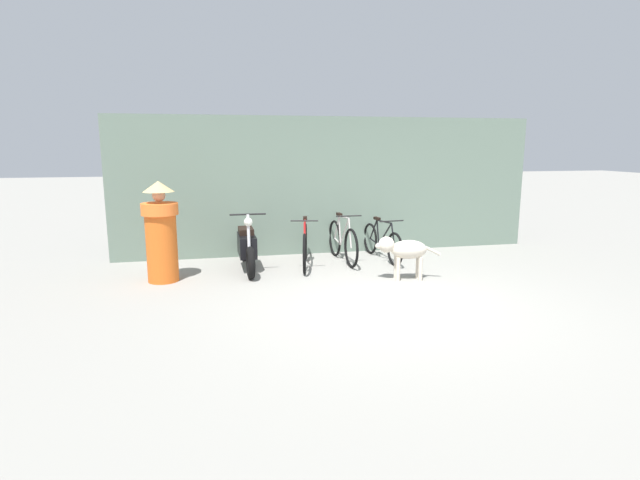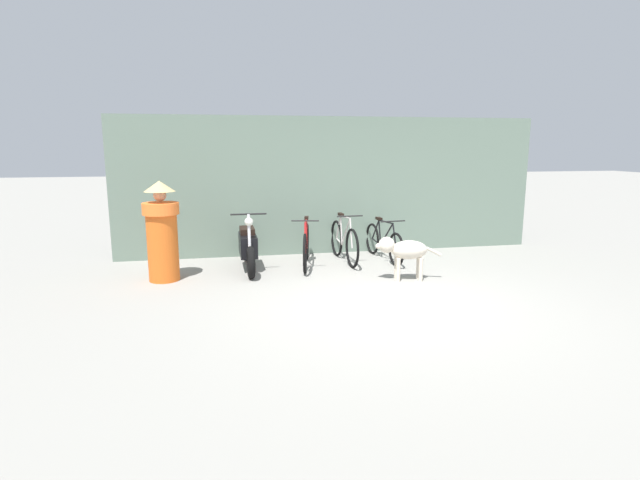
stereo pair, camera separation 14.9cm
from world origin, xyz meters
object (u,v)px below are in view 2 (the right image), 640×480
at_px(bicycle_0, 306,246).
at_px(stray_dog, 404,250).
at_px(bicycle_2, 384,242).
at_px(motorcycle, 248,247).
at_px(bicycle_1, 344,242).
at_px(person_in_robes, 162,231).

bearing_deg(bicycle_0, stray_dog, 58.73).
relative_size(bicycle_2, motorcycle, 0.92).
xyz_separation_m(bicycle_1, bicycle_2, (0.75, -0.00, -0.04)).
relative_size(bicycle_0, motorcycle, 0.94).
bearing_deg(stray_dog, bicycle_0, -34.19).
bearing_deg(person_in_robes, bicycle_1, 176.79).
bearing_deg(bicycle_2, person_in_robes, -85.12).
xyz_separation_m(motorcycle, person_in_robes, (-1.34, -0.47, 0.40)).
bearing_deg(bicycle_0, person_in_robes, -65.95).
xyz_separation_m(stray_dog, person_in_robes, (-3.69, 0.74, 0.31)).
relative_size(stray_dog, person_in_robes, 0.67).
height_order(bicycle_1, person_in_robes, person_in_robes).
distance_m(bicycle_1, bicycle_2, 0.75).
bearing_deg(bicycle_0, bicycle_1, 115.68).
bearing_deg(bicycle_1, motorcycle, -85.74).
distance_m(bicycle_0, stray_dog, 1.83).
distance_m(motorcycle, stray_dog, 2.64).
xyz_separation_m(bicycle_0, motorcycle, (-1.01, -0.04, 0.03)).
distance_m(bicycle_0, bicycle_1, 0.75).
height_order(bicycle_1, bicycle_2, bicycle_1).
relative_size(bicycle_1, stray_dog, 1.60).
distance_m(bicycle_2, person_in_robes, 3.92).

